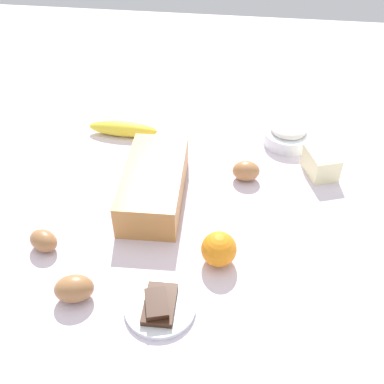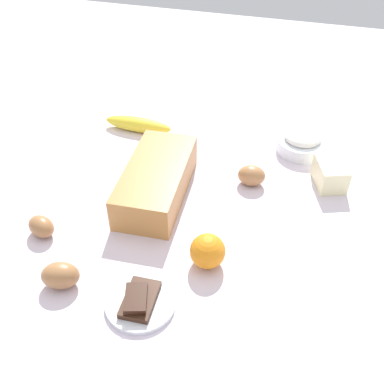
{
  "view_description": "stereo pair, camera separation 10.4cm",
  "coord_description": "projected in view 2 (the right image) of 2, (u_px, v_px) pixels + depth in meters",
  "views": [
    {
      "loc": [
        0.78,
        0.11,
        0.72
      ],
      "look_at": [
        0.0,
        0.0,
        0.04
      ],
      "focal_mm": 43.83,
      "sensor_mm": 36.0,
      "label": 1
    },
    {
      "loc": [
        0.76,
        0.21,
        0.72
      ],
      "look_at": [
        0.0,
        0.0,
        0.04
      ],
      "focal_mm": 43.83,
      "sensor_mm": 36.0,
      "label": 2
    }
  ],
  "objects": [
    {
      "name": "orange_fruit",
      "position": [
        208.0,
        251.0,
        0.91
      ],
      "size": [
        0.07,
        0.07,
        0.07
      ],
      "primitive_type": "sphere",
      "color": "orange",
      "rests_on": "ground_plane"
    },
    {
      "name": "butter_block",
      "position": [
        330.0,
        174.0,
        1.11
      ],
      "size": [
        0.11,
        0.09,
        0.06
      ],
      "primitive_type": "cube",
      "rotation": [
        0.0,
        0.0,
        0.34
      ],
      "color": "#F4EDB2",
      "rests_on": "ground_plane"
    },
    {
      "name": "banana",
      "position": [
        138.0,
        124.0,
        1.29
      ],
      "size": [
        0.05,
        0.19,
        0.04
      ],
      "primitive_type": "ellipsoid",
      "rotation": [
        0.0,
        0.0,
        1.55
      ],
      "color": "yellow",
      "rests_on": "ground_plane"
    },
    {
      "name": "chocolate_plate",
      "position": [
        140.0,
        302.0,
        0.85
      ],
      "size": [
        0.13,
        0.13,
        0.03
      ],
      "color": "white",
      "rests_on": "ground_plane"
    },
    {
      "name": "ground_plane",
      "position": [
        192.0,
        209.0,
        1.07
      ],
      "size": [
        2.4,
        2.4,
        0.02
      ],
      "primitive_type": "cube",
      "color": "silver"
    },
    {
      "name": "egg_beside_bowl",
      "position": [
        60.0,
        275.0,
        0.88
      ],
      "size": [
        0.07,
        0.08,
        0.05
      ],
      "primitive_type": "ellipsoid",
      "rotation": [
        0.0,
        1.57,
        4.97
      ],
      "color": "#A06B41",
      "rests_on": "ground_plane"
    },
    {
      "name": "egg_near_butter",
      "position": [
        252.0,
        175.0,
        1.11
      ],
      "size": [
        0.05,
        0.07,
        0.05
      ],
      "primitive_type": "ellipsoid",
      "rotation": [
        0.0,
        1.57,
        1.61
      ],
      "color": "#AE7647",
      "rests_on": "ground_plane"
    },
    {
      "name": "flour_bowl",
      "position": [
        302.0,
        142.0,
        1.21
      ],
      "size": [
        0.13,
        0.13,
        0.06
      ],
      "color": "white",
      "rests_on": "ground_plane"
    },
    {
      "name": "loaf_pan",
      "position": [
        156.0,
        180.0,
        1.07
      ],
      "size": [
        0.29,
        0.14,
        0.08
      ],
      "rotation": [
        0.0,
        0.0,
        0.04
      ],
      "color": "#B77A3D",
      "rests_on": "ground_plane"
    },
    {
      "name": "egg_loose",
      "position": [
        41.0,
        226.0,
        0.98
      ],
      "size": [
        0.07,
        0.07,
        0.04
      ],
      "primitive_type": "ellipsoid",
      "rotation": [
        0.0,
        1.57,
        4.32
      ],
      "color": "#9E6940",
      "rests_on": "ground_plane"
    }
  ]
}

